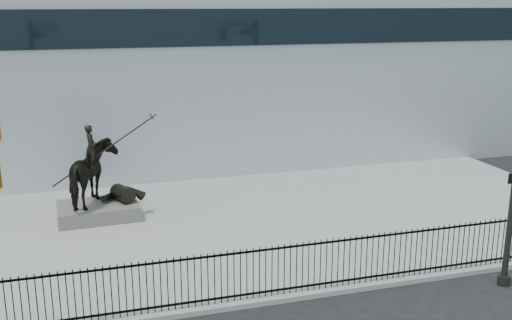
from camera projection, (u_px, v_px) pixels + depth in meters
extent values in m
cube|color=gray|center=(219.00, 227.00, 21.97)|extent=(30.00, 12.00, 0.15)
cube|color=silver|center=(163.00, 69.00, 32.88)|extent=(44.00, 14.00, 9.00)
cube|color=black|center=(266.00, 292.00, 16.58)|extent=(22.00, 0.05, 0.05)
cube|color=black|center=(267.00, 250.00, 16.27)|extent=(22.00, 0.05, 0.05)
cube|color=black|center=(266.00, 272.00, 16.43)|extent=(22.00, 0.03, 1.50)
cube|color=#595751|center=(98.00, 211.00, 22.63)|extent=(3.03, 2.16, 0.55)
imported|color=black|center=(95.00, 174.00, 22.26)|extent=(2.10, 2.42, 2.35)
imported|color=black|center=(91.00, 146.00, 21.96)|extent=(0.41, 0.60, 1.59)
cylinder|color=black|center=(103.00, 152.00, 22.15)|extent=(3.77, 0.23, 2.39)
cylinder|color=black|center=(504.00, 280.00, 17.60)|extent=(0.36, 0.36, 0.30)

